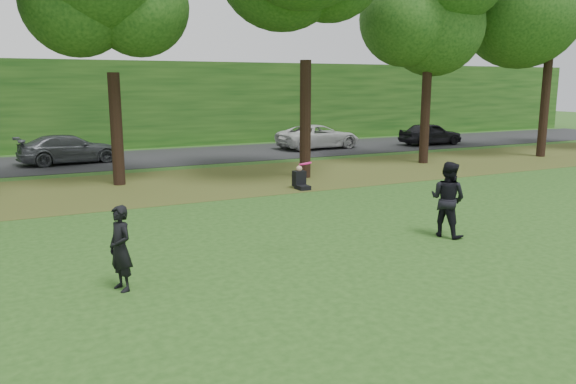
{
  "coord_description": "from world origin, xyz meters",
  "views": [
    {
      "loc": [
        -6.46,
        -7.4,
        3.74
      ],
      "look_at": [
        -0.92,
        3.85,
        1.3
      ],
      "focal_mm": 35.0,
      "sensor_mm": 36.0,
      "label": 1
    }
  ],
  "objects_px": {
    "player_right": "(448,199)",
    "frisbee": "(305,164)",
    "player_left": "(120,248)",
    "seated_person": "(300,180)"
  },
  "relations": [
    {
      "from": "player_left",
      "to": "seated_person",
      "type": "height_order",
      "value": "player_left"
    },
    {
      "from": "player_right",
      "to": "frisbee",
      "type": "bearing_deg",
      "value": 70.84
    },
    {
      "from": "player_right",
      "to": "frisbee",
      "type": "height_order",
      "value": "frisbee"
    },
    {
      "from": "player_left",
      "to": "seated_person",
      "type": "relative_size",
      "value": 1.91
    },
    {
      "from": "player_left",
      "to": "seated_person",
      "type": "distance_m",
      "value": 10.64
    },
    {
      "from": "frisbee",
      "to": "seated_person",
      "type": "xyz_separation_m",
      "value": [
        3.7,
        7.36,
        -1.78
      ]
    },
    {
      "from": "player_left",
      "to": "seated_person",
      "type": "xyz_separation_m",
      "value": [
        7.56,
        7.47,
        -0.48
      ]
    },
    {
      "from": "seated_person",
      "to": "player_right",
      "type": "bearing_deg",
      "value": -87.09
    },
    {
      "from": "player_right",
      "to": "seated_person",
      "type": "relative_size",
      "value": 2.25
    },
    {
      "from": "frisbee",
      "to": "seated_person",
      "type": "relative_size",
      "value": 0.37
    }
  ]
}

